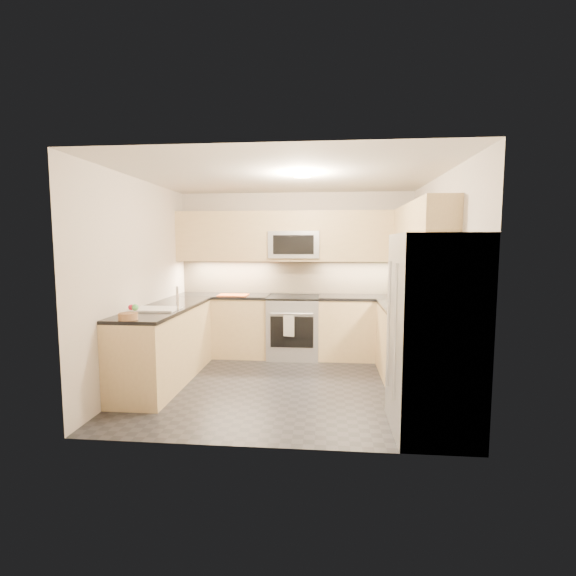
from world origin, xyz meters
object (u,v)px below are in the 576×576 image
object	(u,v)px
cutting_board	(233,295)
fruit_basket	(128,316)
microwave	(294,245)
utensil_bowl	(396,292)
gas_range	(294,327)
refrigerator	(434,335)

from	to	relation	value
cutting_board	fruit_basket	xyz separation A→B (m)	(-0.62, -2.08, 0.03)
microwave	fruit_basket	world-z (taller)	microwave
utensil_bowl	cutting_board	distance (m)	2.43
utensil_bowl	gas_range	bearing A→B (deg)	-178.13
utensil_bowl	cutting_board	world-z (taller)	utensil_bowl
refrigerator	fruit_basket	distance (m)	2.98
gas_range	refrigerator	size ratio (longest dim) A/B	0.51
utensil_bowl	fruit_basket	xyz separation A→B (m)	(-3.04, -2.22, -0.04)
cutting_board	fruit_basket	bearing A→B (deg)	-106.58
microwave	fruit_basket	size ratio (longest dim) A/B	3.97
fruit_basket	gas_range	bearing A→B (deg)	54.99
gas_range	microwave	size ratio (longest dim) A/B	1.20
gas_range	utensil_bowl	world-z (taller)	utensil_bowl
utensil_bowl	fruit_basket	distance (m)	3.77
microwave	fruit_basket	xyz separation A→B (m)	(-1.52, -2.30, -0.73)
utensil_bowl	cutting_board	bearing A→B (deg)	-176.57
microwave	refrigerator	world-z (taller)	microwave
gas_range	cutting_board	distance (m)	1.03
microwave	refrigerator	size ratio (longest dim) A/B	0.42
gas_range	utensil_bowl	distance (m)	1.62
gas_range	utensil_bowl	bearing A→B (deg)	1.87
gas_range	cutting_board	xyz separation A→B (m)	(-0.90, -0.10, 0.49)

